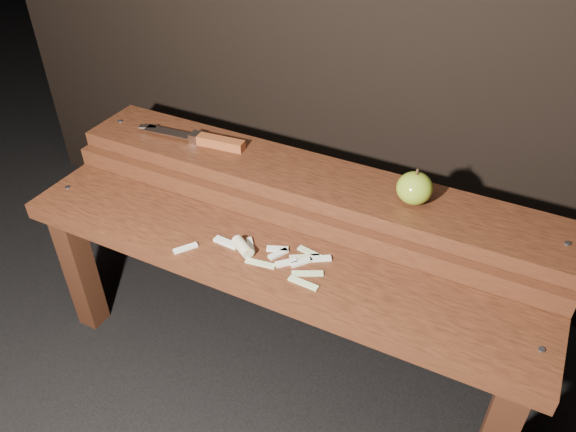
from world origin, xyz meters
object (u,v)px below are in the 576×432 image
at_px(bench_rear_tier, 308,204).
at_px(apple, 415,188).
at_px(knife, 207,140).
at_px(bench_front_tier, 263,281).

xyz_separation_m(bench_rear_tier, apple, (0.25, 0.00, 0.12)).
bearing_deg(knife, bench_rear_tier, -1.78).
relative_size(bench_front_tier, bench_rear_tier, 1.00).
distance_m(bench_front_tier, apple, 0.38).
xyz_separation_m(bench_front_tier, bench_rear_tier, (0.00, 0.23, 0.06)).
bearing_deg(knife, apple, -0.49).
height_order(bench_front_tier, knife, knife).
relative_size(bench_rear_tier, apple, 14.66).
bearing_deg(apple, bench_front_tier, -136.82).
bearing_deg(bench_rear_tier, apple, 1.01).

